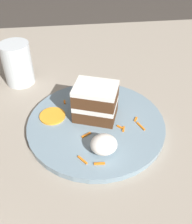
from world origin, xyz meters
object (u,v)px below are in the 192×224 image
Objects in this scene: plate at (96,124)px; cake_slice at (96,102)px; drinking_glass at (18,66)px; cream_dollop at (104,144)px; orange_garnish at (52,116)px.

cake_slice is (0.00, 0.02, 0.05)m from plate.
cream_dollop is at bearing -56.73° from drinking_glass.
plate is 0.09m from cream_dollop.
cake_slice is at bearing -5.38° from orange_garnish.
drinking_glass is at bearing -114.94° from cake_slice.
orange_garnish is at bearing -75.81° from cake_slice.
orange_garnish is 0.52× the size of drinking_glass.
drinking_glass is (-0.09, 0.18, 0.03)m from orange_garnish.
cream_dollop is 0.47× the size of drinking_glass.
orange_garnish is (-0.10, 0.03, 0.01)m from plate.
cake_slice is 1.86× the size of orange_garnish.
drinking_glass is at bearing 132.33° from plate.
orange_garnish is at bearing 163.17° from plate.
cake_slice is at bearing 91.92° from cream_dollop.
cream_dollop is (0.00, -0.09, 0.03)m from plate.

